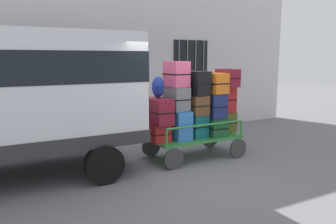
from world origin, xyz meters
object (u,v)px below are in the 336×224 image
at_px(suitcase_center_top, 195,83).
at_px(suitcase_right_bottom, 227,122).
at_px(luggage_cart, 194,140).
at_px(suitcase_midleft_bottom, 177,125).
at_px(suitcase_left_bottom, 158,133).
at_px(suitcase_midright_bottom, 211,126).
at_px(suitcase_center_bottom, 195,125).
at_px(suitcase_center_middle, 195,105).
at_px(suitcase_midright_middle, 212,105).
at_px(suitcase_midleft_top, 177,74).
at_px(suitcase_midright_top, 212,83).
at_px(backpack, 158,87).
at_px(suitcase_left_middle, 158,111).
at_px(suitcase_right_top, 228,78).
at_px(suitcase_right_middle, 227,100).
at_px(suitcase_midleft_middle, 176,99).

distance_m(suitcase_center_top, suitcase_right_bottom, 1.33).
bearing_deg(luggage_cart, suitcase_midleft_bottom, 179.64).
xyz_separation_m(luggage_cart, suitcase_right_bottom, (0.92, 0.01, 0.33)).
relative_size(suitcase_left_bottom, suitcase_midright_bottom, 0.54).
bearing_deg(suitcase_center_bottom, suitcase_center_middle, 90.00).
bearing_deg(suitcase_midright_middle, suitcase_center_middle, 178.44).
xyz_separation_m(suitcase_midleft_top, suitcase_midright_top, (0.92, 0.00, -0.22)).
height_order(suitcase_midright_middle, backpack, backpack).
height_order(suitcase_left_middle, suitcase_midleft_top, suitcase_midleft_top).
bearing_deg(suitcase_left_middle, suitcase_center_top, 1.65).
xyz_separation_m(luggage_cart, suitcase_right_top, (0.92, 0.03, 1.37)).
bearing_deg(suitcase_left_middle, suitcase_center_bottom, -0.53).
bearing_deg(luggage_cart, suitcase_center_middle, -90.00).
xyz_separation_m(suitcase_center_bottom, suitcase_right_top, (0.92, 0.06, 1.02)).
bearing_deg(suitcase_midleft_bottom, suitcase_midright_bottom, 0.28).
xyz_separation_m(suitcase_center_top, backpack, (-0.88, 0.04, -0.06)).
relative_size(suitcase_midright_top, backpack, 1.83).
height_order(suitcase_right_bottom, suitcase_right_middle, suitcase_right_middle).
height_order(suitcase_left_bottom, suitcase_midright_top, suitcase_midright_top).
xyz_separation_m(suitcase_center_bottom, suitcase_center_middle, (0.00, 0.02, 0.47)).
height_order(suitcase_center_bottom, backpack, backpack).
bearing_deg(suitcase_left_middle, suitcase_midright_top, 1.77).
bearing_deg(luggage_cart, suitcase_right_top, 1.68).
distance_m(suitcase_midleft_middle, suitcase_right_top, 1.43).
bearing_deg(suitcase_midright_top, suitcase_left_middle, -178.23).
xyz_separation_m(suitcase_left_bottom, backpack, (0.04, 0.06, 0.95)).
height_order(suitcase_right_bottom, suitcase_right_top, suitcase_right_top).
xyz_separation_m(suitcase_center_bottom, suitcase_midright_middle, (0.46, 0.01, 0.42)).
bearing_deg(suitcase_left_middle, suitcase_midleft_bottom, 3.57).
distance_m(suitcase_midright_middle, suitcase_midright_top, 0.51).
relative_size(suitcase_right_top, backpack, 1.31).
bearing_deg(suitcase_right_middle, luggage_cart, -178.89).
bearing_deg(suitcase_midleft_middle, suitcase_midright_bottom, -0.69).
relative_size(suitcase_center_bottom, suitcase_midright_middle, 0.77).
relative_size(suitcase_center_bottom, backpack, 1.28).
bearing_deg(backpack, luggage_cart, -2.43).
height_order(suitcase_center_bottom, suitcase_center_middle, suitcase_center_middle).
bearing_deg(backpack, suitcase_midleft_top, -3.45).
bearing_deg(suitcase_left_bottom, suitcase_right_top, 1.60).
height_order(suitcase_left_bottom, suitcase_center_middle, suitcase_center_middle).
relative_size(suitcase_midright_bottom, suitcase_midright_top, 1.16).
relative_size(suitcase_midleft_top, suitcase_center_top, 0.78).
relative_size(suitcase_midleft_middle, suitcase_center_middle, 0.97).
bearing_deg(suitcase_midleft_top, suitcase_right_top, 0.63).
relative_size(suitcase_center_middle, suitcase_midright_bottom, 0.67).
relative_size(suitcase_midleft_middle, suitcase_midright_bottom, 0.65).
height_order(suitcase_center_middle, suitcase_center_top, suitcase_center_top).
bearing_deg(suitcase_midright_bottom, suitcase_midleft_middle, 179.31).
bearing_deg(suitcase_center_bottom, luggage_cart, 90.00).
distance_m(suitcase_center_bottom, suitcase_midright_bottom, 0.46).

